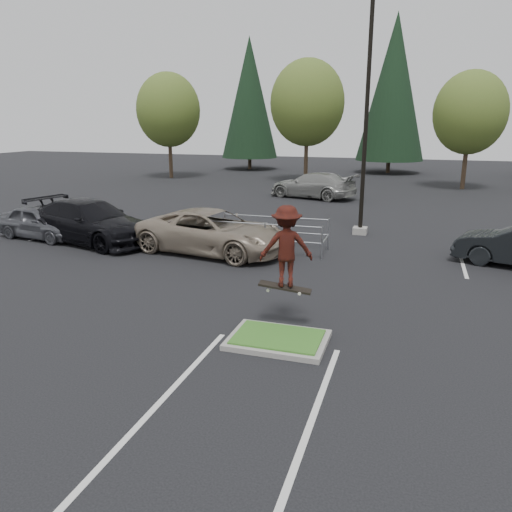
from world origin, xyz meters
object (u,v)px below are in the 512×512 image
(conif_b, at_px, (393,88))
(car_l_black, at_px, (88,221))
(decid_c, at_px, (470,115))
(skateboarder, at_px, (286,247))
(car_far_silver, at_px, (314,185))
(light_pole, at_px, (366,128))
(decid_b, at_px, (307,106))
(car_l_tan, at_px, (212,232))
(decid_a, at_px, (169,112))
(conif_a, at_px, (250,98))
(cart_corral, at_px, (258,230))
(car_l_grey, at_px, (40,222))

(conif_b, height_order, car_l_black, conif_b)
(decid_c, xyz_separation_m, skateboarder, (-6.10, -28.83, -3.26))
(conif_b, bearing_deg, car_far_silver, -101.05)
(light_pole, distance_m, skateboarder, 11.31)
(light_pole, distance_m, decid_b, 19.70)
(light_pole, height_order, decid_c, light_pole)
(decid_b, bearing_deg, car_l_tan, -86.33)
(decid_b, relative_size, decid_c, 1.15)
(car_l_tan, bearing_deg, car_l_black, 99.22)
(decid_c, distance_m, car_l_black, 28.22)
(decid_c, relative_size, car_far_silver, 1.47)
(decid_a, distance_m, decid_b, 12.02)
(decid_a, bearing_deg, skateboarder, -58.34)
(light_pole, height_order, car_l_tan, light_pole)
(light_pole, height_order, skateboarder, light_pole)
(conif_b, bearing_deg, car_l_tan, -97.65)
(skateboarder, bearing_deg, decid_a, -76.67)
(decid_b, xyz_separation_m, conif_a, (-7.99, 9.47, 1.05))
(decid_a, bearing_deg, light_pole, -44.25)
(cart_corral, xyz_separation_m, car_l_tan, (-1.51, -0.99, 0.05))
(light_pole, xyz_separation_m, car_l_grey, (-12.92, -5.00, -3.85))
(car_far_silver, bearing_deg, decid_c, 145.73)
(decid_b, height_order, conif_b, conif_b)
(light_pole, distance_m, car_far_silver, 11.44)
(decid_a, distance_m, skateboarder, 34.30)
(car_far_silver, bearing_deg, conif_b, -174.52)
(skateboarder, bearing_deg, car_l_black, -49.56)
(light_pole, relative_size, car_l_tan, 1.72)
(skateboarder, bearing_deg, car_l_grey, -44.31)
(decid_a, bearing_deg, cart_corral, -55.73)
(conif_a, bearing_deg, decid_c, -26.96)
(conif_a, height_order, car_l_tan, conif_a)
(decid_a, xyz_separation_m, skateboarder, (17.90, -29.03, -3.59))
(conif_b, bearing_deg, light_pole, -88.99)
(conif_b, distance_m, car_l_black, 35.65)
(decid_a, relative_size, conif_a, 0.69)
(conif_a, bearing_deg, conif_b, 2.05)
(car_l_tan, bearing_deg, cart_corral, -47.46)
(conif_b, height_order, car_l_tan, conif_b)
(decid_a, bearing_deg, conif_b, 30.17)
(decid_a, xyz_separation_m, conif_b, (18.01, 10.47, 2.27))
(cart_corral, bearing_deg, decid_b, 96.71)
(light_pole, bearing_deg, conif_b, 91.01)
(conif_a, relative_size, conif_b, 0.90)
(cart_corral, height_order, car_l_black, car_l_black)
(skateboarder, bearing_deg, conif_a, -88.72)
(decid_b, xyz_separation_m, skateboarder, (5.90, -29.53, -4.05))
(cart_corral, bearing_deg, car_far_silver, 91.63)
(conif_a, xyz_separation_m, car_far_silver, (10.39, -18.00, -6.27))
(light_pole, distance_m, car_l_grey, 14.38)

